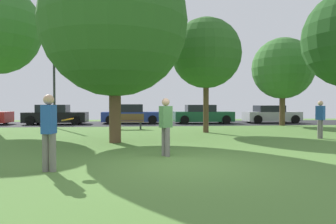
{
  "coord_description": "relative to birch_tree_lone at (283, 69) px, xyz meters",
  "views": [
    {
      "loc": [
        -1.13,
        -7.38,
        1.46
      ],
      "look_at": [
        0.0,
        3.51,
        1.18
      ],
      "focal_mm": 32.92,
      "sensor_mm": 36.0,
      "label": 1
    }
  ],
  "objects": [
    {
      "name": "birch_tree_lone",
      "position": [
        0.0,
        0.0,
        0.0
      ],
      "size": [
        4.15,
        4.15,
        5.98
      ],
      "color": "brown",
      "rests_on": "ground_plane"
    },
    {
      "name": "park_bench",
      "position": [
        -10.31,
        -2.21,
        -3.43
      ],
      "size": [
        1.6,
        0.45,
        0.9
      ],
      "rotation": [
        0.0,
        0.0,
        3.14
      ],
      "color": "brown",
      "rests_on": "ground_plane"
    },
    {
      "name": "parked_car_blue",
      "position": [
        -10.37,
        3.46,
        -3.23
      ],
      "size": [
        4.42,
        2.09,
        1.45
      ],
      "color": "#233893",
      "rests_on": "ground_plane"
    },
    {
      "name": "person_walking",
      "position": [
        -2.17,
        -7.82,
        -3.01
      ],
      "size": [
        0.35,
        0.39,
        1.61
      ],
      "rotation": [
        0.0,
        0.0,
        2.11
      ],
      "color": "slate",
      "rests_on": "ground_plane"
    },
    {
      "name": "ground_plane",
      "position": [
        -8.83,
        -12.76,
        -3.9
      ],
      "size": [
        44.0,
        44.0,
        0.0
      ],
      "primitive_type": "plane",
      "color": "#547F38"
    },
    {
      "name": "street_lamp_post",
      "position": [
        -14.98,
        -0.56,
        -1.65
      ],
      "size": [
        0.14,
        0.14,
        4.5
      ],
      "primitive_type": "cylinder",
      "color": "#2D2D33",
      "rests_on": "ground_plane"
    },
    {
      "name": "parked_car_green",
      "position": [
        -4.93,
        2.9,
        -3.25
      ],
      "size": [
        4.46,
        1.97,
        1.41
      ],
      "color": "#195633",
      "rests_on": "ground_plane"
    },
    {
      "name": "parked_car_black",
      "position": [
        -15.8,
        2.92,
        -3.24
      ],
      "size": [
        4.37,
        2.01,
        1.42
      ],
      "color": "black",
      "rests_on": "ground_plane"
    },
    {
      "name": "road_strip",
      "position": [
        -8.83,
        3.24,
        -3.89
      ],
      "size": [
        44.0,
        6.4,
        0.01
      ],
      "primitive_type": "cube",
      "color": "#28282B",
      "rests_on": "ground_plane"
    },
    {
      "name": "person_thrower",
      "position": [
        -9.13,
        -11.57,
        -3.0
      ],
      "size": [
        0.39,
        0.35,
        1.63
      ],
      "rotation": [
        0.0,
        0.0,
        -2.61
      ],
      "color": "slate",
      "rests_on": "ground_plane"
    },
    {
      "name": "oak_tree_left",
      "position": [
        -10.76,
        -8.31,
        0.61
      ],
      "size": [
        5.54,
        5.54,
        7.28
      ],
      "color": "brown",
      "rests_on": "ground_plane"
    },
    {
      "name": "frisbee_disc",
      "position": [
        -11.51,
        -12.97,
        -2.78
      ],
      "size": [
        0.32,
        0.32,
        0.08
      ],
      "color": "orange"
    },
    {
      "name": "parked_car_silver",
      "position": [
        0.51,
        2.89,
        -3.27
      ],
      "size": [
        4.2,
        1.99,
        1.36
      ],
      "color": "#B7B7BC",
      "rests_on": "ground_plane"
    },
    {
      "name": "maple_tree_near",
      "position": [
        -6.38,
        -4.56,
        0.18
      ],
      "size": [
        3.61,
        3.61,
        5.89
      ],
      "color": "brown",
      "rests_on": "ground_plane"
    },
    {
      "name": "person_bystander",
      "position": [
        -11.83,
        -13.29,
        -2.97
      ],
      "size": [
        0.3,
        0.35,
        1.67
      ],
      "rotation": [
        0.0,
        0.0,
        1.39
      ],
      "color": "slate",
      "rests_on": "ground_plane"
    }
  ]
}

